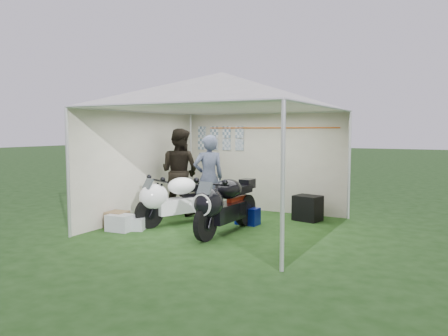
{
  "coord_description": "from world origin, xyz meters",
  "views": [
    {
      "loc": [
        4.03,
        -7.42,
        1.9
      ],
      "look_at": [
        -0.15,
        0.35,
        1.13
      ],
      "focal_mm": 35.0,
      "sensor_mm": 36.0,
      "label": 1
    }
  ],
  "objects_px": {
    "paddock_stand": "(248,216)",
    "equipment_box": "(308,208)",
    "canopy_tent": "(223,95)",
    "person_blue_jacket": "(209,178)",
    "motorcycle_black": "(224,203)",
    "motorcycle_white": "(175,198)",
    "crate_1": "(117,220)",
    "person_dark_jacket": "(180,172)",
    "crate_0": "(120,223)",
    "crate_2": "(136,224)"
  },
  "relations": [
    {
      "from": "motorcycle_white",
      "to": "equipment_box",
      "type": "relative_size",
      "value": 3.5
    },
    {
      "from": "person_dark_jacket",
      "to": "motorcycle_white",
      "type": "bearing_deg",
      "value": 120.58
    },
    {
      "from": "equipment_box",
      "to": "canopy_tent",
      "type": "bearing_deg",
      "value": -133.74
    },
    {
      "from": "canopy_tent",
      "to": "motorcycle_white",
      "type": "xyz_separation_m",
      "value": [
        -0.94,
        -0.27,
        -2.03
      ]
    },
    {
      "from": "crate_2",
      "to": "motorcycle_black",
      "type": "bearing_deg",
      "value": 18.07
    },
    {
      "from": "person_dark_jacket",
      "to": "crate_2",
      "type": "height_order",
      "value": "person_dark_jacket"
    },
    {
      "from": "paddock_stand",
      "to": "person_blue_jacket",
      "type": "bearing_deg",
      "value": 179.15
    },
    {
      "from": "motorcycle_white",
      "to": "crate_1",
      "type": "distance_m",
      "value": 1.2
    },
    {
      "from": "paddock_stand",
      "to": "motorcycle_white",
      "type": "bearing_deg",
      "value": -152.04
    },
    {
      "from": "canopy_tent",
      "to": "motorcycle_white",
      "type": "distance_m",
      "value": 2.26
    },
    {
      "from": "motorcycle_black",
      "to": "crate_0",
      "type": "relative_size",
      "value": 4.47
    },
    {
      "from": "person_dark_jacket",
      "to": "crate_2",
      "type": "distance_m",
      "value": 1.94
    },
    {
      "from": "motorcycle_black",
      "to": "person_blue_jacket",
      "type": "relative_size",
      "value": 1.16
    },
    {
      "from": "equipment_box",
      "to": "crate_2",
      "type": "distance_m",
      "value": 3.56
    },
    {
      "from": "canopy_tent",
      "to": "paddock_stand",
      "type": "distance_m",
      "value": 2.46
    },
    {
      "from": "paddock_stand",
      "to": "equipment_box",
      "type": "relative_size",
      "value": 0.86
    },
    {
      "from": "canopy_tent",
      "to": "paddock_stand",
      "type": "bearing_deg",
      "value": 49.93
    },
    {
      "from": "motorcycle_white",
      "to": "person_dark_jacket",
      "type": "xyz_separation_m",
      "value": [
        -0.53,
        0.94,
        0.42
      ]
    },
    {
      "from": "motorcycle_white",
      "to": "paddock_stand",
      "type": "relative_size",
      "value": 4.06
    },
    {
      "from": "person_dark_jacket",
      "to": "person_blue_jacket",
      "type": "distance_m",
      "value": 0.93
    },
    {
      "from": "person_dark_jacket",
      "to": "crate_0",
      "type": "bearing_deg",
      "value": 89.32
    },
    {
      "from": "person_blue_jacket",
      "to": "crate_1",
      "type": "distance_m",
      "value": 2.05
    },
    {
      "from": "motorcycle_white",
      "to": "canopy_tent",
      "type": "bearing_deg",
      "value": 40.39
    },
    {
      "from": "motorcycle_black",
      "to": "crate_1",
      "type": "bearing_deg",
      "value": -162.96
    },
    {
      "from": "crate_2",
      "to": "paddock_stand",
      "type": "bearing_deg",
      "value": 41.71
    },
    {
      "from": "motorcycle_black",
      "to": "crate_1",
      "type": "relative_size",
      "value": 5.75
    },
    {
      "from": "person_blue_jacket",
      "to": "crate_2",
      "type": "xyz_separation_m",
      "value": [
        -0.74,
        -1.49,
        -0.78
      ]
    },
    {
      "from": "person_dark_jacket",
      "to": "crate_0",
      "type": "distance_m",
      "value": 2.07
    },
    {
      "from": "motorcycle_white",
      "to": "motorcycle_black",
      "type": "bearing_deg",
      "value": 12.34
    },
    {
      "from": "person_blue_jacket",
      "to": "crate_0",
      "type": "distance_m",
      "value": 2.06
    },
    {
      "from": "paddock_stand",
      "to": "person_dark_jacket",
      "type": "xyz_separation_m",
      "value": [
        -1.82,
        0.26,
        0.8
      ]
    },
    {
      "from": "motorcycle_white",
      "to": "crate_2",
      "type": "relative_size",
      "value": 5.77
    },
    {
      "from": "motorcycle_black",
      "to": "person_blue_jacket",
      "type": "xyz_separation_m",
      "value": [
        -0.88,
        0.96,
        0.33
      ]
    },
    {
      "from": "person_blue_jacket",
      "to": "equipment_box",
      "type": "bearing_deg",
      "value": 159.38
    },
    {
      "from": "canopy_tent",
      "to": "equipment_box",
      "type": "relative_size",
      "value": 10.68
    },
    {
      "from": "motorcycle_black",
      "to": "equipment_box",
      "type": "xyz_separation_m",
      "value": [
        0.99,
        1.89,
        -0.31
      ]
    },
    {
      "from": "crate_1",
      "to": "canopy_tent",
      "type": "bearing_deg",
      "value": 31.72
    },
    {
      "from": "canopy_tent",
      "to": "person_dark_jacket",
      "type": "relative_size",
      "value": 2.92
    },
    {
      "from": "motorcycle_white",
      "to": "person_dark_jacket",
      "type": "distance_m",
      "value": 1.16
    },
    {
      "from": "equipment_box",
      "to": "person_blue_jacket",
      "type": "bearing_deg",
      "value": -153.52
    },
    {
      "from": "person_dark_jacket",
      "to": "crate_1",
      "type": "relative_size",
      "value": 5.34
    },
    {
      "from": "crate_1",
      "to": "crate_2",
      "type": "height_order",
      "value": "crate_1"
    },
    {
      "from": "canopy_tent",
      "to": "person_blue_jacket",
      "type": "height_order",
      "value": "canopy_tent"
    },
    {
      "from": "motorcycle_white",
      "to": "person_blue_jacket",
      "type": "relative_size",
      "value": 1.03
    },
    {
      "from": "paddock_stand",
      "to": "equipment_box",
      "type": "bearing_deg",
      "value": 44.8
    },
    {
      "from": "crate_0",
      "to": "crate_1",
      "type": "bearing_deg",
      "value": 144.6
    },
    {
      "from": "equipment_box",
      "to": "crate_0",
      "type": "xyz_separation_m",
      "value": [
        -2.83,
        -2.59,
        -0.11
      ]
    },
    {
      "from": "canopy_tent",
      "to": "crate_2",
      "type": "bearing_deg",
      "value": -140.89
    },
    {
      "from": "motorcycle_black",
      "to": "equipment_box",
      "type": "relative_size",
      "value": 3.93
    },
    {
      "from": "canopy_tent",
      "to": "equipment_box",
      "type": "bearing_deg",
      "value": 46.26
    }
  ]
}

